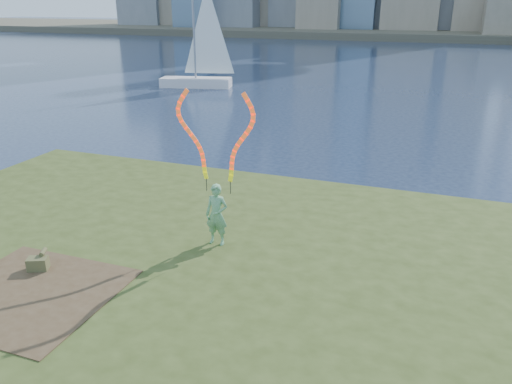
% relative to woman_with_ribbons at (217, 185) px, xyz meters
% --- Properties ---
extents(ground, '(320.00, 320.00, 0.00)m').
position_rel_woman_with_ribbons_xyz_m(ground, '(-0.33, -0.06, -2.25)').
color(ground, '#1A2741').
rests_on(ground, ground).
extents(grassy_knoll, '(20.00, 18.00, 0.80)m').
position_rel_woman_with_ribbons_xyz_m(grassy_knoll, '(-0.33, -2.35, -1.91)').
color(grassy_knoll, '#364418').
rests_on(grassy_knoll, ground).
extents(dirt_patch, '(3.20, 3.00, 0.02)m').
position_rel_woman_with_ribbons_xyz_m(dirt_patch, '(-2.53, -3.26, -1.44)').
color(dirt_patch, '#47331E').
rests_on(dirt_patch, grassy_knoll).
extents(far_shore, '(320.00, 40.00, 1.20)m').
position_rel_woman_with_ribbons_xyz_m(far_shore, '(-0.33, 94.94, -1.65)').
color(far_shore, brown).
rests_on(far_shore, ground).
extents(woman_with_ribbons, '(1.98, 0.36, 3.86)m').
position_rel_woman_with_ribbons_xyz_m(woman_with_ribbons, '(0.00, 0.00, 0.00)').
color(woman_with_ribbons, '#12781E').
rests_on(woman_with_ribbons, grassy_knoll).
extents(canvas_bag, '(0.48, 0.54, 0.38)m').
position_rel_woman_with_ribbons_xyz_m(canvas_bag, '(-3.02, -2.46, -1.29)').
color(canvas_bag, brown).
rests_on(canvas_bag, grassy_knoll).
extents(sailboat, '(5.62, 2.85, 8.45)m').
position_rel_woman_with_ribbons_xyz_m(sailboat, '(-12.65, 24.67, -0.80)').
color(sailboat, white).
rests_on(sailboat, ground).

